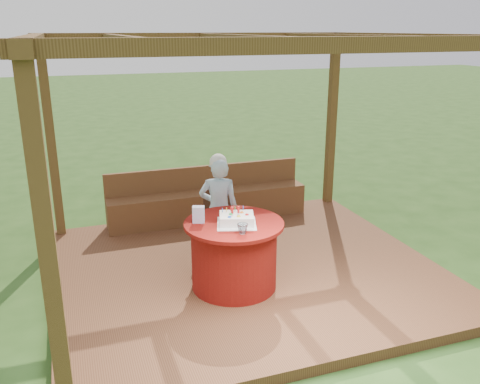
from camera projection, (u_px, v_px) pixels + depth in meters
The scene contains 10 objects.
ground at pixel (247, 275), 6.25m from camera, with size 60.00×60.00×0.00m, color #274B19.
deck at pixel (247, 271), 6.23m from camera, with size 4.50×4.00×0.12m, color brown.
pergola at pixel (248, 76), 5.51m from camera, with size 4.50×4.00×2.72m.
bench at pixel (208, 203), 7.68m from camera, with size 3.00×0.42×0.80m.
table at pixel (234, 254), 5.62m from camera, with size 1.09×1.09×0.77m.
chair at pixel (218, 216), 6.62m from camera, with size 0.46×0.46×0.83m.
elderly_woman at pixel (219, 208), 6.21m from camera, with size 0.55×0.45×1.36m.
birthday_cake at pixel (237, 219), 5.44m from camera, with size 0.52×0.52×0.18m.
gift_bag at pixel (199, 214), 5.48m from camera, with size 0.13×0.08×0.18m, color #E292CE.
drinking_glass at pixel (243, 229), 5.19m from camera, with size 0.11×0.11×0.10m, color white.
Camera 1 is at (-1.93, -5.29, 2.90)m, focal length 38.00 mm.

